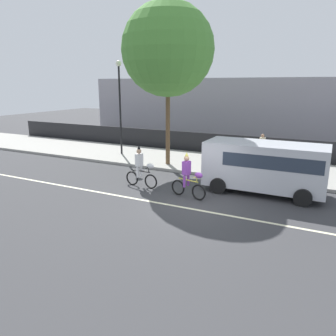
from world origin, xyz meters
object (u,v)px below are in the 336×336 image
at_px(street_lamp_post, 120,94).
at_px(pedestrian_onlooker, 262,147).
at_px(parade_cyclist_zebra, 141,169).
at_px(parked_van_silver, 266,164).
at_px(parade_cyclist_purple, 189,178).

xyz_separation_m(street_lamp_post, pedestrian_onlooker, (8.64, 1.96, -2.97)).
xyz_separation_m(parade_cyclist_zebra, pedestrian_onlooker, (3.97, 7.14, 0.17)).
relative_size(parked_van_silver, pedestrian_onlooker, 3.09).
relative_size(parade_cyclist_zebra, street_lamp_post, 0.33).
xyz_separation_m(parked_van_silver, pedestrian_onlooker, (-1.25, 5.46, -0.27)).
relative_size(parade_cyclist_zebra, pedestrian_onlooker, 1.19).
relative_size(parade_cyclist_zebra, parade_cyclist_purple, 1.00).
bearing_deg(parade_cyclist_purple, parade_cyclist_zebra, 171.24).
xyz_separation_m(parked_van_silver, street_lamp_post, (-9.88, 3.50, 2.71)).
distance_m(street_lamp_post, pedestrian_onlooker, 9.34).
bearing_deg(street_lamp_post, parade_cyclist_zebra, -47.96).
bearing_deg(parked_van_silver, pedestrian_onlooker, 102.84).
distance_m(parade_cyclist_zebra, parade_cyclist_purple, 2.53).
xyz_separation_m(parade_cyclist_zebra, parade_cyclist_purple, (2.50, -0.39, 0.00)).
relative_size(parade_cyclist_zebra, parked_van_silver, 0.38).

